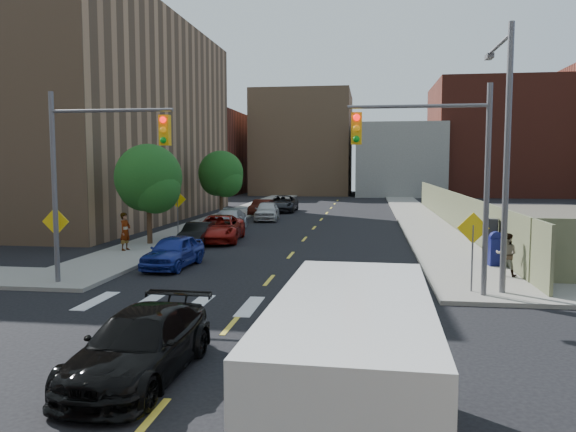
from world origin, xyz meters
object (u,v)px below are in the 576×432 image
(parked_car_blue, at_px, (173,251))
(pedestrian_west, at_px, (125,231))
(parked_car_white, at_px, (267,211))
(black_sedan, at_px, (140,345))
(parked_car_grey, at_px, (282,204))
(parked_car_maroon, at_px, (262,207))
(cargo_van, at_px, (353,374))
(mailbox, at_px, (496,249))
(pedestrian_east, at_px, (506,254))
(payphone, at_px, (491,239))
(parked_car_silver, at_px, (229,220))
(parked_car_black, at_px, (198,234))
(parked_car_red, at_px, (219,228))

(parked_car_blue, xyz_separation_m, pedestrian_west, (-3.72, 3.43, 0.40))
(parked_car_blue, bearing_deg, parked_car_white, 92.77)
(black_sedan, bearing_deg, parked_car_grey, 96.46)
(parked_car_maroon, distance_m, cargo_van, 41.01)
(cargo_van, bearing_deg, parked_car_blue, 120.08)
(parked_car_grey, relative_size, mailbox, 3.76)
(black_sedan, bearing_deg, parked_car_maroon, 98.87)
(parked_car_white, bearing_deg, black_sedan, -89.25)
(parked_car_white, bearing_deg, parked_car_blue, -95.90)
(parked_car_white, relative_size, pedestrian_west, 2.37)
(parked_car_grey, height_order, pedestrian_east, pedestrian_east)
(black_sedan, relative_size, payphone, 2.57)
(payphone, height_order, pedestrian_east, payphone)
(parked_car_grey, bearing_deg, parked_car_blue, -91.60)
(parked_car_maroon, bearing_deg, parked_car_grey, 74.49)
(parked_car_silver, bearing_deg, payphone, -37.06)
(parked_car_white, height_order, parked_car_grey, parked_car_white)
(parked_car_black, distance_m, mailbox, 15.41)
(parked_car_white, xyz_separation_m, pedestrian_east, (13.20, -21.23, 0.22))
(parked_car_silver, height_order, black_sedan, parked_car_silver)
(parked_car_white, distance_m, pedestrian_west, 17.65)
(pedestrian_east, bearing_deg, parked_car_blue, 18.44)
(black_sedan, distance_m, payphone, 18.26)
(parked_car_maroon, bearing_deg, parked_car_blue, -83.29)
(mailbox, distance_m, pedestrian_west, 17.45)
(parked_car_black, bearing_deg, cargo_van, -68.32)
(pedestrian_west, bearing_deg, parked_car_blue, -122.77)
(parked_car_grey, xyz_separation_m, cargo_van, (7.72, -43.56, 0.60))
(mailbox, height_order, pedestrian_east, pedestrian_east)
(parked_car_silver, bearing_deg, mailbox, -40.98)
(mailbox, bearing_deg, parked_car_red, 146.33)
(parked_car_maroon, xyz_separation_m, payphone, (14.70, -22.09, 0.40))
(parked_car_silver, height_order, mailbox, mailbox)
(parked_car_red, distance_m, black_sedan, 20.71)
(parked_car_black, height_order, mailbox, mailbox)
(black_sedan, bearing_deg, parked_car_red, 102.56)
(parked_car_black, height_order, payphone, payphone)
(parked_car_white, distance_m, pedestrian_east, 25.00)
(parked_car_white, bearing_deg, parked_car_grey, 85.05)
(parked_car_maroon, height_order, pedestrian_west, pedestrian_west)
(black_sedan, bearing_deg, payphone, 58.18)
(parked_car_white, bearing_deg, parked_car_maroon, 100.96)
(payphone, height_order, pedestrian_west, pedestrian_west)
(parked_car_red, distance_m, pedestrian_west, 5.95)
(cargo_van, xyz_separation_m, pedestrian_east, (5.47, 14.21, -0.38))
(mailbox, distance_m, pedestrian_east, 2.22)
(parked_car_white, bearing_deg, cargo_van, -82.66)
(parked_car_blue, relative_size, pedestrian_west, 2.16)
(parked_car_blue, xyz_separation_m, parked_car_white, (0.34, 20.60, 0.07))
(parked_car_blue, bearing_deg, parked_car_grey, 93.04)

